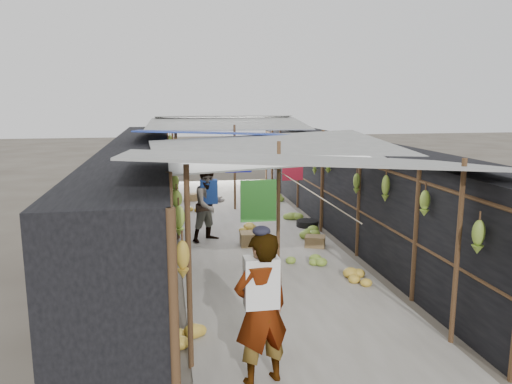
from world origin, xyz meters
TOP-DOWN VIEW (x-y plane):
  - ground at (0.00, 0.00)m, footprint 80.00×80.00m
  - aisle_slab at (0.00, 6.50)m, footprint 3.60×16.00m
  - stall_left at (-2.70, 6.50)m, footprint 1.40×15.00m
  - stall_right at (2.70, 6.50)m, footprint 1.40×15.00m
  - crate_near at (-0.13, 5.09)m, footprint 0.58×0.47m
  - crate_mid at (1.27, 4.75)m, footprint 0.55×0.50m
  - crate_back at (-1.27, 10.53)m, footprint 0.46×0.41m
  - black_basin at (1.61, 6.57)m, footprint 0.59×0.59m
  - vendor_elderly at (-0.99, -0.50)m, footprint 0.78×0.62m
  - shopper_blue at (-1.07, 5.72)m, footprint 1.08×1.02m
  - vendor_seated at (0.83, 8.95)m, footprint 0.48×0.63m
  - market_canopy at (0.03, 6.84)m, footprint 5.62×15.20m
  - hanging_bananas at (-0.02, 6.85)m, footprint 3.96×13.72m
  - floor_bananas at (0.74, 5.94)m, footprint 3.74×10.01m

SIDE VIEW (x-z plane):
  - ground at x=0.00m, z-range 0.00..0.00m
  - aisle_slab at x=0.00m, z-range 0.00..0.02m
  - black_basin at x=1.61m, z-range 0.00..0.18m
  - crate_back at x=-1.27m, z-range 0.00..0.25m
  - crate_mid at x=1.27m, z-range 0.00..0.27m
  - floor_bananas at x=0.74m, z-range -0.01..0.32m
  - crate_near at x=-0.13m, z-range 0.00..0.33m
  - vendor_seated at x=0.83m, z-range 0.00..0.87m
  - shopper_blue at x=-1.07m, z-range 0.00..1.77m
  - vendor_elderly at x=-0.99m, z-range 0.00..1.88m
  - stall_left at x=-2.70m, z-range 0.00..2.30m
  - stall_right at x=2.70m, z-range 0.00..2.30m
  - hanging_bananas at x=-0.02m, z-range 1.23..2.06m
  - market_canopy at x=0.03m, z-range 1.02..3.79m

